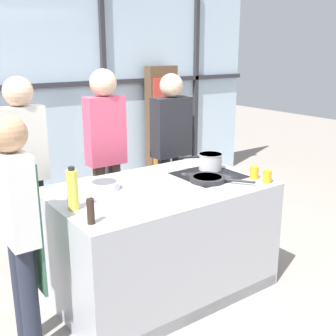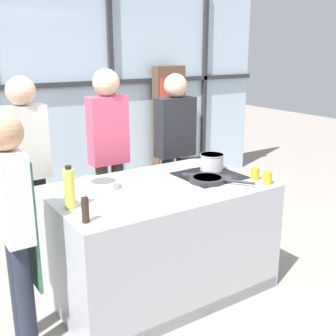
{
  "view_description": "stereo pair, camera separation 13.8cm",
  "coord_description": "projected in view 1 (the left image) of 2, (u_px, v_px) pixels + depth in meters",
  "views": [
    {
      "loc": [
        -1.8,
        -2.61,
        1.97
      ],
      "look_at": [
        0.16,
        0.1,
        1.01
      ],
      "focal_mm": 45.0,
      "sensor_mm": 36.0,
      "label": 1
    },
    {
      "loc": [
        -1.69,
        -2.69,
        1.97
      ],
      "look_at": [
        0.16,
        0.1,
        1.01
      ],
      "focal_mm": 45.0,
      "sensor_mm": 36.0,
      "label": 2
    }
  ],
  "objects": [
    {
      "name": "mixing_bowl",
      "position": [
        105.0,
        185.0,
        3.27
      ],
      "size": [
        0.24,
        0.24,
        0.06
      ],
      "color": "silver",
      "rests_on": "demo_island"
    },
    {
      "name": "white_plate",
      "position": [
        91.0,
        181.0,
        3.44
      ],
      "size": [
        0.24,
        0.24,
        0.01
      ],
      "primitive_type": "cylinder",
      "color": "white",
      "rests_on": "demo_island"
    },
    {
      "name": "juice_glass_far",
      "position": [
        254.0,
        173.0,
        3.52
      ],
      "size": [
        0.07,
        0.07,
        0.1
      ],
      "primitive_type": "cylinder",
      "color": "orange",
      "rests_on": "demo_island"
    },
    {
      "name": "spectator_far_left",
      "position": [
        25.0,
        162.0,
        3.57
      ],
      "size": [
        0.37,
        0.25,
        1.76
      ],
      "rotation": [
        0.0,
        0.0,
        3.14
      ],
      "color": "black",
      "rests_on": "ground_plane"
    },
    {
      "name": "saucepan",
      "position": [
        210.0,
        161.0,
        3.78
      ],
      "size": [
        0.37,
        0.26,
        0.14
      ],
      "color": "silver",
      "rests_on": "demo_island"
    },
    {
      "name": "pepper_grinder",
      "position": [
        91.0,
        210.0,
        2.61
      ],
      "size": [
        0.05,
        0.05,
        0.19
      ],
      "color": "#332319",
      "rests_on": "demo_island"
    },
    {
      "name": "frying_pan",
      "position": [
        208.0,
        179.0,
        3.46
      ],
      "size": [
        0.38,
        0.48,
        0.04
      ],
      "color": "#232326",
      "rests_on": "demo_island"
    },
    {
      "name": "bookshelf",
      "position": [
        162.0,
        128.0,
        5.97
      ],
      "size": [
        0.45,
        0.19,
        1.74
      ],
      "color": "brown",
      "rests_on": "ground_plane"
    },
    {
      "name": "back_window_wall",
      "position": [
        46.0,
        97.0,
        5.08
      ],
      "size": [
        6.4,
        0.1,
        2.8
      ],
      "color": "silver",
      "rests_on": "ground_plane"
    },
    {
      "name": "chef",
      "position": [
        19.0,
        222.0,
        2.62
      ],
      "size": [
        0.22,
        0.36,
        1.6
      ],
      "rotation": [
        0.0,
        0.0,
        -1.57
      ],
      "color": "#232838",
      "rests_on": "ground_plane"
    },
    {
      "name": "juice_glass_near",
      "position": [
        267.0,
        177.0,
        3.41
      ],
      "size": [
        0.07,
        0.07,
        0.1
      ],
      "primitive_type": "cylinder",
      "color": "orange",
      "rests_on": "demo_island"
    },
    {
      "name": "demo_island",
      "position": [
        160.0,
        239.0,
        3.47
      ],
      "size": [
        1.72,
        1.08,
        0.91
      ],
      "color": "#A8AAB2",
      "rests_on": "ground_plane"
    },
    {
      "name": "spectator_center_left",
      "position": [
        106.0,
        147.0,
        4.0
      ],
      "size": [
        0.37,
        0.25,
        1.79
      ],
      "rotation": [
        0.0,
        0.0,
        3.14
      ],
      "color": "#47382D",
      "rests_on": "ground_plane"
    },
    {
      "name": "spectator_center_right",
      "position": [
        171.0,
        144.0,
        4.45
      ],
      "size": [
        0.42,
        0.24,
        1.72
      ],
      "rotation": [
        0.0,
        0.0,
        3.14
      ],
      "color": "#232838",
      "rests_on": "ground_plane"
    },
    {
      "name": "ground_plane",
      "position": [
        160.0,
        288.0,
        3.59
      ],
      "size": [
        18.0,
        18.0,
        0.0
      ],
      "primitive_type": "plane",
      "color": "gray"
    },
    {
      "name": "oil_bottle",
      "position": [
        73.0,
        190.0,
        2.82
      ],
      "size": [
        0.08,
        0.08,
        0.3
      ],
      "color": "#E0CC4C",
      "rests_on": "demo_island"
    }
  ]
}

